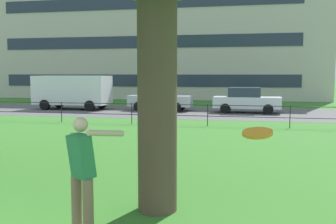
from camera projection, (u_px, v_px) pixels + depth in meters
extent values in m
cube|color=#565454|center=(188.00, 112.00, 23.82)|extent=(80.00, 7.60, 0.01)
cylinder|color=black|center=(61.00, 112.00, 19.00)|extent=(0.04, 0.04, 1.00)
cylinder|color=black|center=(132.00, 113.00, 18.28)|extent=(0.04, 0.04, 1.00)
cylinder|color=black|center=(208.00, 115.00, 17.57)|extent=(0.04, 0.04, 1.00)
cylinder|color=black|center=(290.00, 117.00, 16.85)|extent=(0.04, 0.04, 1.00)
cylinder|color=black|center=(169.00, 115.00, 17.93)|extent=(32.33, 0.03, 0.03)
cylinder|color=black|center=(169.00, 104.00, 17.88)|extent=(32.33, 0.03, 0.03)
cylinder|color=brown|center=(157.00, 87.00, 6.53)|extent=(0.67, 0.67, 4.28)
cylinder|color=#846B4C|center=(77.00, 202.00, 5.89)|extent=(0.16, 0.16, 0.82)
cylinder|color=#846B4C|center=(88.00, 207.00, 5.66)|extent=(0.16, 0.16, 0.82)
cube|color=#2D7F4C|center=(81.00, 156.00, 5.71)|extent=(0.47, 0.45, 0.67)
sphere|color=beige|center=(81.00, 125.00, 5.66)|extent=(0.22, 0.22, 0.22)
cylinder|color=beige|center=(106.00, 133.00, 5.75)|extent=(0.43, 0.57, 0.17)
cylinder|color=beige|center=(73.00, 153.00, 5.87)|extent=(0.09, 0.09, 0.62)
cylinder|color=orange|center=(257.00, 133.00, 3.43)|extent=(0.35, 0.35, 0.08)
cube|color=white|center=(72.00, 90.00, 25.88)|extent=(5.07, 2.14, 1.90)
cube|color=#283342|center=(100.00, 85.00, 25.37)|extent=(0.18, 1.67, 0.76)
cylinder|color=black|center=(102.00, 104.00, 26.47)|extent=(0.69, 0.26, 0.68)
cylinder|color=black|center=(90.00, 106.00, 24.67)|extent=(0.69, 0.26, 0.68)
cylinder|color=black|center=(59.00, 103.00, 27.22)|extent=(0.69, 0.26, 0.68)
cylinder|color=black|center=(45.00, 105.00, 25.42)|extent=(0.69, 0.26, 0.68)
cube|color=#B7BABF|center=(160.00, 101.00, 25.04)|extent=(4.06, 1.84, 0.68)
cube|color=#2D3847|center=(158.00, 91.00, 25.02)|extent=(1.95, 1.59, 0.56)
cylinder|color=black|center=(182.00, 105.00, 25.57)|extent=(0.61, 0.22, 0.60)
cylinder|color=black|center=(176.00, 107.00, 24.00)|extent=(0.61, 0.22, 0.60)
cylinder|color=black|center=(146.00, 105.00, 26.15)|extent=(0.61, 0.22, 0.60)
cylinder|color=black|center=(138.00, 106.00, 24.58)|extent=(0.61, 0.22, 0.60)
cube|color=silver|center=(247.00, 102.00, 23.58)|extent=(4.06, 1.84, 0.68)
cube|color=#2D3847|center=(245.00, 92.00, 23.55)|extent=(1.95, 1.58, 0.56)
cylinder|color=black|center=(268.00, 107.00, 24.10)|extent=(0.61, 0.22, 0.60)
cylinder|color=black|center=(268.00, 109.00, 22.54)|extent=(0.61, 0.22, 0.60)
cylinder|color=black|center=(228.00, 106.00, 24.68)|extent=(0.61, 0.22, 0.60)
cylinder|color=black|center=(225.00, 109.00, 23.12)|extent=(0.61, 0.22, 0.60)
cube|color=beige|center=(161.00, 31.00, 42.09)|extent=(33.08, 14.15, 14.08)
cube|color=#283342|center=(144.00, 81.00, 35.68)|extent=(27.79, 0.06, 1.10)
cube|color=#283342|center=(144.00, 42.00, 35.34)|extent=(27.79, 0.06, 1.10)
cube|color=#283342|center=(144.00, 3.00, 34.99)|extent=(27.79, 0.06, 1.10)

